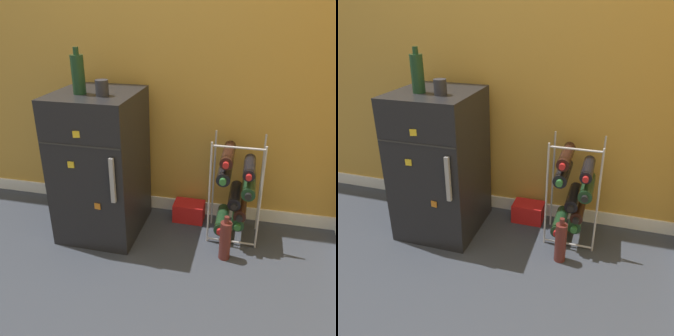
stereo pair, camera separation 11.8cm
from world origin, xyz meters
The scene contains 8 objects.
ground_plane centered at (0.00, 0.00, 0.00)m, with size 14.00×14.00×0.00m, color #333842.
wall_back centered at (0.00, 0.60, 1.24)m, with size 7.00×0.07×2.50m.
mini_fridge centered at (-0.50, 0.25, 0.45)m, with size 0.48×0.55×0.91m.
wine_rack centered at (0.33, 0.35, 0.33)m, with size 0.31×0.32×0.66m.
soda_box centered at (0.02, 0.47, 0.06)m, with size 0.21×0.14×0.13m.
fridge_top_cup centered at (-0.42, 0.17, 0.95)m, with size 0.07×0.07×0.09m.
fridge_top_bottle centered at (-0.56, 0.18, 1.01)m, with size 0.07×0.07×0.25m.
loose_bottle_floor centered at (0.30, 0.10, 0.12)m, with size 0.07×0.07×0.28m.
Camera 2 is at (0.49, -1.58, 1.35)m, focal length 38.00 mm.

